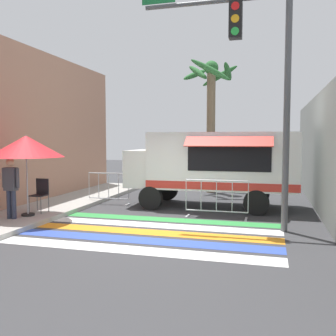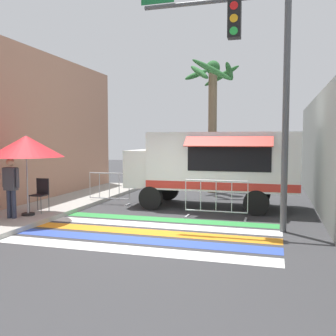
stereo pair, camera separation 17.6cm
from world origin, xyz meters
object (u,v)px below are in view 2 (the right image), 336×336
Objects in this scene: barricade_side at (109,189)px; palm_tree at (212,102)px; folding_chair at (41,192)px; vendor_person at (11,184)px; traffic_signal_pole at (257,64)px; patio_umbrella at (26,147)px; barricade_front at (216,199)px; food_truck at (211,162)px.

barricade_side is 0.27× the size of palm_tree.
vendor_person is at bearing -103.22° from folding_chair.
traffic_signal_pole is 3.70× the size of vendor_person.
palm_tree reaches higher than patio_umbrella.
palm_tree is (-1.02, 5.31, 3.33)m from barricade_front.
patio_umbrella reaches higher than folding_chair.
barricade_side is (1.29, 3.53, -0.53)m from vendor_person.
traffic_signal_pole is at bearing -3.52° from folding_chair.
folding_chair is at bearing -148.73° from food_truck.
patio_umbrella is 0.40× the size of palm_tree.
barricade_front is at bearing -79.13° from palm_tree.
barricade_front is (5.31, 2.17, -0.52)m from vendor_person.
barricade_front is at bearing -18.64° from barricade_side.
barricade_front is (0.44, -1.74, -0.97)m from food_truck.
patio_umbrella is at bearing 66.57° from vendor_person.
food_truck is at bearing 36.31° from patio_umbrella.
traffic_signal_pole is 3.96× the size of barricade_side.
patio_umbrella is (-4.69, -3.45, 0.57)m from food_truck.
barricade_front is 0.33× the size of palm_tree.
patio_umbrella is at bearing -94.34° from folding_chair.
patio_umbrella is 8.33m from palm_tree.
traffic_signal_pole is 7.13m from folding_chair.
palm_tree reaches higher than barricade_front.
folding_chair and barricade_front have the same top height.
barricade_side is at bearing 62.92° from folding_chair.
traffic_signal_pole is 3.32× the size of barricade_front.
food_truck is at bearing 36.36° from vendor_person.
vendor_person reaches higher than barricade_front.
food_truck is 5.85m from patio_umbrella.
traffic_signal_pole reaches higher than folding_chair.
food_truck reaches higher than barricade_front.
palm_tree is at bearing 52.78° from barricade_side.
patio_umbrella is at bearing -109.91° from barricade_side.
palm_tree reaches higher than folding_chair.
folding_chair is at bearing 179.52° from traffic_signal_pole.
folding_chair is 1.14m from vendor_person.
food_truck is at bearing 104.26° from barricade_front.
traffic_signal_pole is at bearing -45.05° from barricade_front.
traffic_signal_pole reaches higher than barricade_front.
vendor_person is 5.76m from barricade_front.
folding_chair and barricade_side have the same top height.
vendor_person is at bearing -171.05° from traffic_signal_pole.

